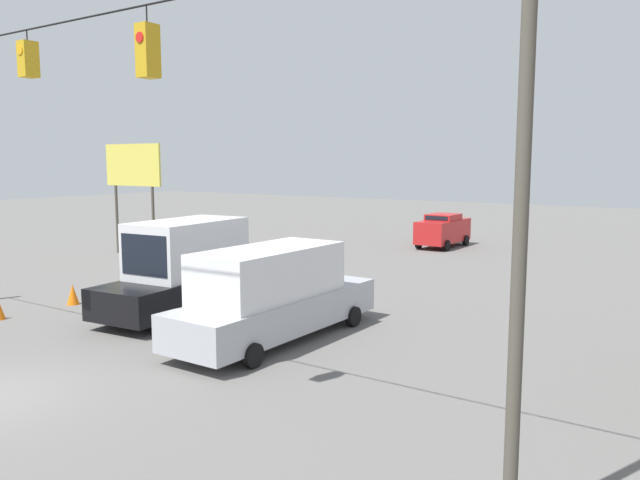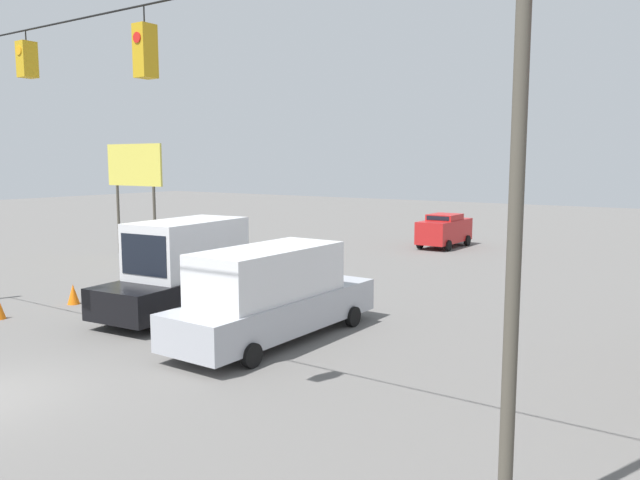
% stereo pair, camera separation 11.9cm
% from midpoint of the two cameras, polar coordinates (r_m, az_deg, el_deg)
% --- Properties ---
extents(overhead_signal_span, '(22.51, 0.38, 8.72)m').
position_cam_midpoint_polar(overhead_signal_span, '(15.90, -24.62, 7.33)').
color(overhead_signal_span, '#4C473D').
rests_on(overhead_signal_span, ground_plane).
extents(sedan_red_withflow_deep, '(2.05, 4.51, 2.02)m').
position_cam_midpoint_polar(sedan_red_withflow_deep, '(38.61, 11.39, 0.91)').
color(sedan_red_withflow_deep, red).
rests_on(sedan_red_withflow_deep, ground_plane).
extents(box_truck_silver_crossing_near, '(2.51, 7.47, 2.75)m').
position_cam_midpoint_polar(box_truck_silver_crossing_near, '(18.20, -4.13, -4.95)').
color(box_truck_silver_crossing_near, '#A8AAB2').
rests_on(box_truck_silver_crossing_near, ground_plane).
extents(box_truck_black_withflow_mid, '(3.03, 6.64, 3.19)m').
position_cam_midpoint_polar(box_truck_black_withflow_mid, '(21.87, -12.08, -2.51)').
color(box_truck_black_withflow_mid, black).
rests_on(box_truck_black_withflow_mid, ground_plane).
extents(traffic_cone_second, '(0.44, 0.44, 0.74)m').
position_cam_midpoint_polar(traffic_cone_second, '(24.54, -21.50, -4.63)').
color(traffic_cone_second, orange).
rests_on(traffic_cone_second, ground_plane).
extents(traffic_cone_third, '(0.44, 0.44, 0.74)m').
position_cam_midpoint_polar(traffic_cone_third, '(26.15, -17.38, -3.75)').
color(traffic_cone_third, orange).
rests_on(traffic_cone_third, ground_plane).
extents(traffic_cone_fourth, '(0.44, 0.44, 0.74)m').
position_cam_midpoint_polar(traffic_cone_fourth, '(28.04, -12.44, -2.86)').
color(traffic_cone_fourth, orange).
rests_on(traffic_cone_fourth, ground_plane).
extents(traffic_cone_fifth, '(0.44, 0.44, 0.74)m').
position_cam_midpoint_polar(traffic_cone_fifth, '(29.75, -8.66, -2.20)').
color(traffic_cone_fifth, orange).
rests_on(traffic_cone_fifth, ground_plane).
extents(roadside_billboard, '(4.36, 0.16, 6.14)m').
position_cam_midpoint_polar(roadside_billboard, '(35.94, -16.51, 5.91)').
color(roadside_billboard, '#4C473D').
rests_on(roadside_billboard, ground_plane).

